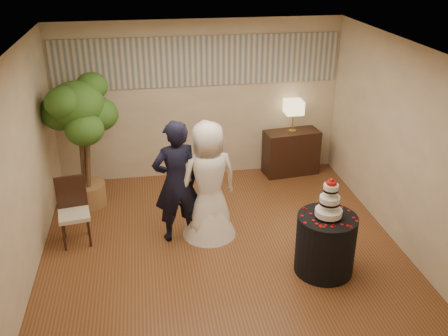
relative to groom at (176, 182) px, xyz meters
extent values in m
cube|color=brown|center=(0.59, -0.36, -0.91)|extent=(5.00, 5.00, 0.00)
cube|color=white|center=(0.59, -0.36, 1.89)|extent=(5.00, 5.00, 0.00)
cube|color=beige|center=(0.59, 2.14, 0.49)|extent=(5.00, 0.06, 2.80)
cube|color=beige|center=(0.59, -2.86, 0.49)|extent=(5.00, 0.06, 2.80)
cube|color=beige|center=(-1.91, -0.36, 0.49)|extent=(0.06, 5.00, 2.80)
cube|color=beige|center=(3.09, -0.36, 0.49)|extent=(0.06, 5.00, 2.80)
cube|color=#A2A092|center=(0.59, 2.12, 1.19)|extent=(4.90, 0.02, 0.85)
imported|color=black|center=(0.00, 0.00, 0.00)|extent=(0.74, 0.57, 1.81)
imported|color=white|center=(0.46, 0.02, -0.03)|extent=(1.03, 0.99, 1.75)
cylinder|color=black|center=(1.83, -1.11, -0.50)|extent=(1.00, 1.00, 0.81)
cube|color=black|center=(2.24, 1.88, -0.49)|extent=(1.03, 0.55, 0.82)
camera|label=1|loc=(-0.35, -6.26, 3.10)|focal=40.00mm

